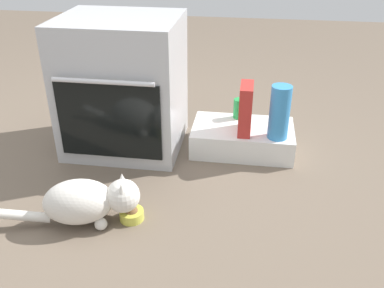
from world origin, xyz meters
TOP-DOWN VIEW (x-y plane):
  - ground at (0.00, 0.00)m, footprint 8.00×8.00m
  - oven at (-0.00, 0.40)m, footprint 0.65×0.60m
  - pantry_cabinet at (0.69, 0.44)m, footprint 0.58×0.36m
  - food_bowl at (0.22, -0.30)m, footprint 0.11×0.11m
  - cat at (0.04, -0.35)m, footprint 0.65×0.28m
  - cereal_box at (0.70, 0.38)m, footprint 0.07×0.18m
  - water_bottle at (0.88, 0.33)m, footprint 0.11×0.11m
  - soda_can at (0.65, 0.56)m, footprint 0.07×0.07m

SIDE VIEW (x-z plane):
  - ground at x=0.00m, z-range 0.00..0.00m
  - food_bowl at x=0.22m, z-range -0.01..0.06m
  - pantry_cabinet at x=0.69m, z-range 0.00..0.15m
  - cat at x=0.04m, z-range 0.01..0.23m
  - soda_can at x=0.65m, z-range 0.15..0.27m
  - cereal_box at x=0.70m, z-range 0.15..0.43m
  - water_bottle at x=0.88m, z-range 0.15..0.45m
  - oven at x=0.00m, z-range 0.00..0.76m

